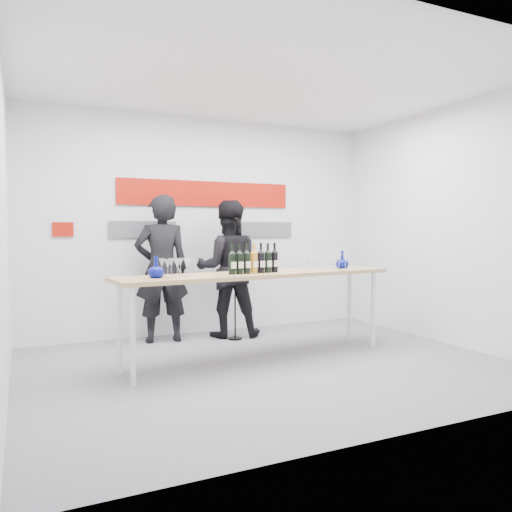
{
  "coord_description": "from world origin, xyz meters",
  "views": [
    {
      "loc": [
        -2.37,
        -4.67,
        1.44
      ],
      "look_at": [
        0.02,
        0.4,
        1.15
      ],
      "focal_mm": 35.0,
      "sensor_mm": 36.0,
      "label": 1
    }
  ],
  "objects_px": {
    "presenter_left": "(162,269)",
    "mic_stand": "(235,302)",
    "tasting_table": "(260,279)",
    "presenter_right": "(228,269)"
  },
  "relations": [
    {
      "from": "presenter_left",
      "to": "mic_stand",
      "type": "relative_size",
      "value": 1.18
    },
    {
      "from": "presenter_left",
      "to": "mic_stand",
      "type": "height_order",
      "value": "presenter_left"
    },
    {
      "from": "tasting_table",
      "to": "presenter_left",
      "type": "distance_m",
      "value": 1.53
    },
    {
      "from": "tasting_table",
      "to": "presenter_left",
      "type": "xyz_separation_m",
      "value": [
        -0.77,
        1.32,
        0.05
      ]
    },
    {
      "from": "mic_stand",
      "to": "tasting_table",
      "type": "bearing_deg",
      "value": -102.08
    },
    {
      "from": "mic_stand",
      "to": "presenter_left",
      "type": "bearing_deg",
      "value": 158.29
    },
    {
      "from": "tasting_table",
      "to": "presenter_right",
      "type": "relative_size",
      "value": 1.79
    },
    {
      "from": "tasting_table",
      "to": "mic_stand",
      "type": "height_order",
      "value": "mic_stand"
    },
    {
      "from": "presenter_right",
      "to": "mic_stand",
      "type": "bearing_deg",
      "value": 110.56
    },
    {
      "from": "presenter_left",
      "to": "presenter_right",
      "type": "bearing_deg",
      "value": -178.27
    }
  ]
}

